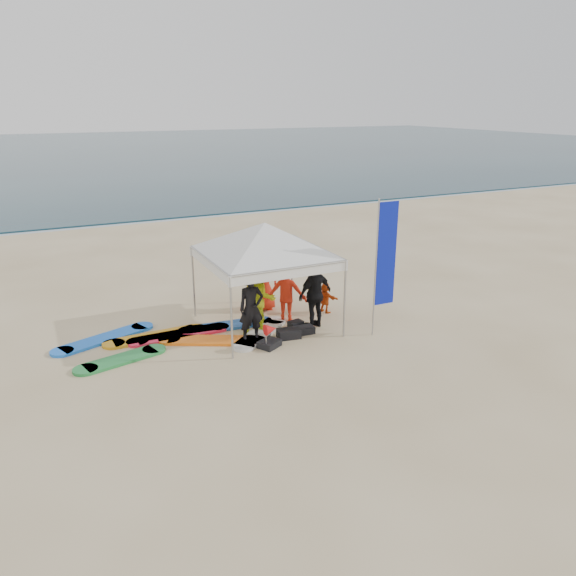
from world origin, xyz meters
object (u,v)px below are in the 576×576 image
at_px(person_black_b, 315,294).
at_px(surfboard_spread, 180,338).
at_px(person_black_a, 251,308).
at_px(person_orange_b, 263,278).
at_px(canopy_tent, 265,223).
at_px(marker_pennant, 271,329).
at_px(person_yellow, 259,302).
at_px(person_orange_a, 287,291).
at_px(person_seated, 325,298).
at_px(feather_flag, 385,256).

distance_m(person_black_b, surfboard_spread, 3.53).
xyz_separation_m(person_black_a, person_orange_b, (1.09, 1.87, 0.08)).
xyz_separation_m(person_black_b, canopy_tent, (-1.10, 0.61, 1.82)).
bearing_deg(surfboard_spread, marker_pennant, -40.14).
distance_m(person_yellow, person_orange_b, 1.74).
distance_m(person_black_a, person_orange_a, 1.57).
bearing_deg(person_orange_b, person_orange_a, 107.99).
bearing_deg(person_seated, person_yellow, 89.43).
distance_m(person_black_a, person_black_b, 1.81).
xyz_separation_m(feather_flag, surfboard_spread, (-4.66, 1.82, -1.98)).
xyz_separation_m(person_orange_a, person_black_b, (0.47, -0.70, 0.07)).
height_order(person_black_a, person_seated, person_black_a).
height_order(person_black_b, feather_flag, feather_flag).
height_order(person_orange_a, person_orange_b, person_orange_b).
relative_size(person_black_b, person_seated, 2.12).
bearing_deg(feather_flag, person_seated, 106.00).
height_order(canopy_tent, feather_flag, feather_flag).
xyz_separation_m(person_black_a, person_seated, (2.57, 0.95, -0.43)).
bearing_deg(person_orange_b, person_black_b, 117.26).
height_order(feather_flag, marker_pennant, feather_flag).
height_order(person_yellow, marker_pennant, person_yellow).
bearing_deg(person_yellow, person_orange_a, 41.76).
xyz_separation_m(person_orange_a, feather_flag, (1.78, -1.78, 1.18)).
relative_size(person_seated, canopy_tent, 0.20).
xyz_separation_m(person_black_a, person_yellow, (0.33, 0.31, 0.02)).
relative_size(person_yellow, surfboard_spread, 0.31).
xyz_separation_m(person_black_a, marker_pennant, (0.23, -0.63, -0.35)).
relative_size(person_black_a, person_orange_a, 1.02).
bearing_deg(person_yellow, canopy_tent, 63.59).
distance_m(marker_pennant, surfboard_spread, 2.36).
xyz_separation_m(person_yellow, person_orange_a, (1.00, 0.52, -0.04)).
bearing_deg(person_seated, person_black_b, 120.16).
relative_size(marker_pennant, surfboard_spread, 0.12).
xyz_separation_m(person_seated, surfboard_spread, (-4.11, -0.08, -0.39)).
height_order(person_orange_a, canopy_tent, canopy_tent).
xyz_separation_m(marker_pennant, surfboard_spread, (-1.77, 1.49, -0.46)).
height_order(person_yellow, person_black_b, person_black_b).
height_order(person_black_a, feather_flag, feather_flag).
bearing_deg(feather_flag, surfboard_spread, 158.65).
bearing_deg(person_black_a, surfboard_spread, 152.71).
bearing_deg(person_seated, person_orange_a, 79.05).
height_order(person_yellow, person_orange_b, person_orange_b).
bearing_deg(canopy_tent, surfboard_spread, 176.67).
bearing_deg(person_black_b, surfboard_spread, -27.38).
distance_m(person_black_a, person_orange_b, 2.16).
bearing_deg(person_seated, marker_pennant, 107.36).
relative_size(person_yellow, person_orange_b, 0.94).
relative_size(person_black_b, canopy_tent, 0.43).
bearing_deg(surfboard_spread, person_orange_b, 20.74).
relative_size(feather_flag, marker_pennant, 5.36).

